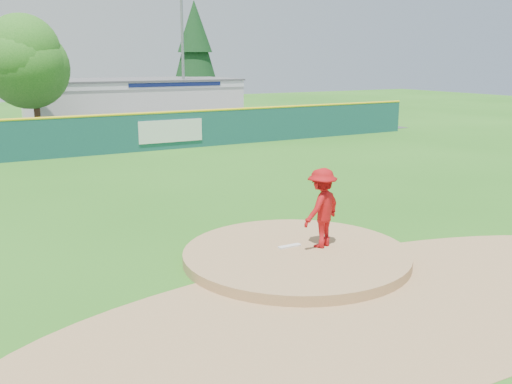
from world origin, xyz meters
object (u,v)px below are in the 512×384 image
van (152,129)px  conifer_tree (195,50)px  pool_building_grp (133,101)px  pitcher (322,208)px  deciduous_tree (33,63)px  light_pole_right (183,48)px

van → conifer_tree: size_ratio=0.55×
van → pool_building_grp: (2.25, 10.87, 0.92)m
pitcher → deciduous_tree: 25.39m
pool_building_grp → conifer_tree: bearing=29.8°
deciduous_tree → conifer_tree: bearing=36.3°
deciduous_tree → light_pole_right: 11.75m
pool_building_grp → light_pole_right: bearing=-44.9°
pitcher → pool_building_grp: 32.46m
pitcher → van: (3.04, 21.15, -0.49)m
light_pole_right → pool_building_grp: bearing=135.1°
conifer_tree → light_pole_right: 8.06m
pitcher → van: bearing=-119.7°
deciduous_tree → pool_building_grp: bearing=41.2°
pitcher → conifer_tree: size_ratio=0.21×
van → conifer_tree: (9.25, 14.87, 4.80)m
conifer_tree → light_pole_right: (-4.00, -7.00, 0.00)m
deciduous_tree → light_pole_right: light_pole_right is taller
pitcher → van: size_ratio=0.38×
van → pitcher: bearing=151.2°
pool_building_grp → light_pole_right: (3.00, -2.99, 3.88)m
pitcher → pool_building_grp: (5.29, 32.02, 0.43)m
pitcher → pool_building_grp: size_ratio=0.13×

